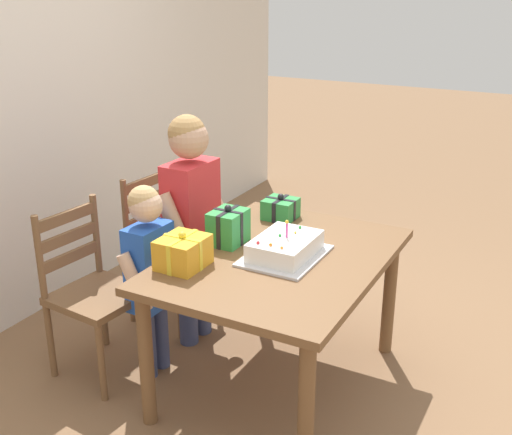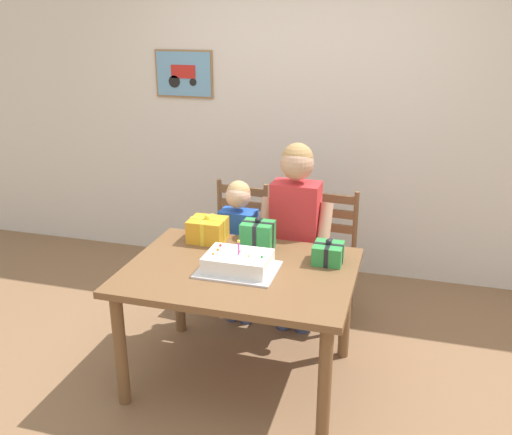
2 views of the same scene
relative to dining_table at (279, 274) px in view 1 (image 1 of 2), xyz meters
name	(u,v)px [view 1 (image 1 of 2)]	position (x,y,z in m)	size (l,w,h in m)	color
ground_plane	(278,382)	(0.00, 0.00, -0.64)	(20.00, 20.00, 0.00)	#846042
back_wall	(10,108)	(0.00, 1.74, 0.66)	(6.40, 0.11, 2.60)	silver
dining_table	(279,274)	(0.00, 0.00, 0.00)	(1.30, 0.97, 0.73)	brown
birthday_cake	(285,248)	(0.00, -0.03, 0.15)	(0.44, 0.34, 0.19)	silver
gift_box_red_large	(281,209)	(0.47, 0.23, 0.15)	(0.17, 0.18, 0.15)	#2D8E42
gift_box_beside_cake	(183,252)	(-0.32, 0.35, 0.17)	(0.23, 0.20, 0.18)	gold
gift_box_corner_small	(228,227)	(0.02, 0.30, 0.19)	(0.20, 0.16, 0.21)	#2D8E42
chair_left	(93,291)	(-0.33, 0.93, -0.17)	(0.46, 0.46, 0.92)	brown
chair_right	(167,246)	(0.34, 0.93, -0.17)	(0.45, 0.45, 0.92)	brown
child_older	(192,208)	(0.19, 0.63, 0.18)	(0.48, 0.28, 1.34)	#38426B
child_younger	(150,263)	(-0.21, 0.64, 0.00)	(0.38, 0.22, 1.06)	#38426B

